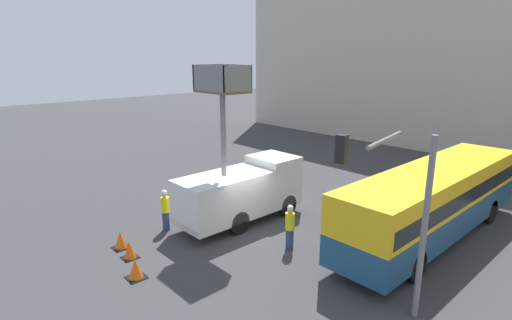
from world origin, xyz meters
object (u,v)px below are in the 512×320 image
Objects in this scene: utility_truck at (242,188)px; road_worker_directing at (290,227)px; city_bus at (434,198)px; traffic_light_pole at (392,192)px; road_worker_near_truck at (165,210)px; traffic_cone_mid_road at (136,269)px; traffic_cone_far_side at (130,250)px; traffic_cone_near_truck at (121,240)px.

road_worker_directing is at bearing -7.74° from utility_truck.
utility_truck reaches higher than city_bus.
traffic_light_pole is 5.34m from road_worker_directing.
traffic_cone_mid_road is at bearing 105.71° from road_worker_near_truck.
utility_truck is 8.41m from city_bus.
utility_truck is at bearing 101.97° from traffic_cone_mid_road.
traffic_cone_mid_road is (-2.21, -5.62, -0.62)m from road_worker_directing.
city_bus is (6.95, 4.73, 0.21)m from utility_truck.
traffic_light_pole is at bearing 36.90° from traffic_cone_mid_road.
traffic_cone_mid_road is 1.60m from traffic_cone_far_side.
utility_truck is 8.36m from traffic_light_pole.
city_bus is at bearing -165.72° from road_worker_near_truck.
utility_truck is 1.31× the size of traffic_light_pole.
utility_truck reaches higher than road_worker_near_truck.
city_bus is at bearing 55.19° from traffic_cone_far_side.
traffic_cone_near_truck is 1.04m from traffic_cone_far_side.
city_bus is at bearing -143.19° from road_worker_directing.
road_worker_near_truck is at bearing -115.79° from utility_truck.
traffic_light_pole is 10.85m from traffic_cone_near_truck.
road_worker_near_truck is 2.39m from traffic_cone_near_truck.
traffic_light_pole is 10.20m from road_worker_near_truck.
road_worker_directing reaches higher than traffic_cone_near_truck.
traffic_cone_mid_road is 1.09× the size of traffic_cone_far_side.
traffic_light_pole reaches higher than road_worker_near_truck.
road_worker_near_truck is (-9.57, -2.16, -2.79)m from traffic_light_pole.
road_worker_near_truck is at bearing 8.65° from road_worker_directing.
traffic_cone_near_truck is 0.97× the size of traffic_cone_mid_road.
traffic_cone_near_truck is (0.28, -2.28, -0.63)m from road_worker_near_truck.
traffic_cone_mid_road is at bearing -143.10° from traffic_light_pole.
traffic_cone_near_truck is 2.62m from traffic_cone_mid_road.
utility_truck is 3.62m from road_worker_near_truck.
city_bus is 16.37× the size of traffic_cone_mid_road.
city_bus is 6.17m from traffic_light_pole.
utility_truck is 3.81× the size of road_worker_directing.
traffic_cone_far_side is (-0.22, -5.59, -1.33)m from utility_truck.
road_worker_near_truck is 2.83× the size of traffic_cone_far_side.
city_bus is 11.66m from road_worker_near_truck.
road_worker_directing is (-4.52, 0.56, -2.79)m from traffic_light_pole.
utility_truck is 9.91× the size of traffic_cone_mid_road.
city_bus is at bearing 100.52° from traffic_light_pole.
utility_truck is 10.78× the size of traffic_cone_far_side.
city_bus is 13.19m from traffic_cone_near_truck.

